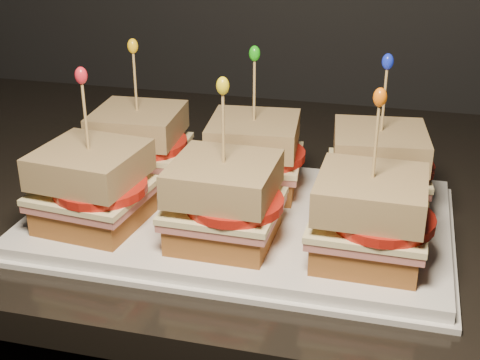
# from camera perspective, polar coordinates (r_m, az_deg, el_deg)

# --- Properties ---
(granite_slab) EXTENTS (2.65, 0.67, 0.03)m
(granite_slab) POSITION_cam_1_polar(r_m,az_deg,el_deg) (0.90, -8.77, 0.37)
(granite_slab) COLOR black
(granite_slab) RESTS_ON cabinet
(platter) EXTENTS (0.44, 0.27, 0.02)m
(platter) POSITION_cam_1_polar(r_m,az_deg,el_deg) (0.73, 0.00, -3.31)
(platter) COLOR white
(platter) RESTS_ON granite_slab
(platter_rim) EXTENTS (0.45, 0.28, 0.01)m
(platter_rim) POSITION_cam_1_polar(r_m,az_deg,el_deg) (0.73, 0.00, -3.73)
(platter_rim) COLOR white
(platter_rim) RESTS_ON granite_slab
(sandwich_0_bread_bot) EXTENTS (0.10, 0.10, 0.03)m
(sandwich_0_bread_bot) POSITION_cam_1_polar(r_m,az_deg,el_deg) (0.81, -8.47, 1.25)
(sandwich_0_bread_bot) COLOR #572F13
(sandwich_0_bread_bot) RESTS_ON platter
(sandwich_0_ham) EXTENTS (0.11, 0.11, 0.01)m
(sandwich_0_ham) POSITION_cam_1_polar(r_m,az_deg,el_deg) (0.80, -8.55, 2.38)
(sandwich_0_ham) COLOR #BC5A54
(sandwich_0_ham) RESTS_ON sandwich_0_bread_bot
(sandwich_0_cheese) EXTENTS (0.11, 0.11, 0.01)m
(sandwich_0_cheese) POSITION_cam_1_polar(r_m,az_deg,el_deg) (0.80, -8.58, 2.84)
(sandwich_0_cheese) COLOR #FBEFAC
(sandwich_0_cheese) RESTS_ON sandwich_0_ham
(sandwich_0_tomato) EXTENTS (0.10, 0.10, 0.01)m
(sandwich_0_tomato) POSITION_cam_1_polar(r_m,az_deg,el_deg) (0.79, -7.97, 3.12)
(sandwich_0_tomato) COLOR red
(sandwich_0_tomato) RESTS_ON sandwich_0_cheese
(sandwich_0_bread_top) EXTENTS (0.10, 0.10, 0.03)m
(sandwich_0_bread_top) POSITION_cam_1_polar(r_m,az_deg,el_deg) (0.79, -8.71, 4.77)
(sandwich_0_bread_top) COLOR brown
(sandwich_0_bread_top) RESTS_ON sandwich_0_tomato
(sandwich_0_pick) EXTENTS (0.00, 0.00, 0.09)m
(sandwich_0_pick) POSITION_cam_1_polar(r_m,az_deg,el_deg) (0.78, -8.92, 8.00)
(sandwich_0_pick) COLOR tan
(sandwich_0_pick) RESTS_ON sandwich_0_bread_top
(sandwich_0_frill) EXTENTS (0.01, 0.01, 0.02)m
(sandwich_0_frill) POSITION_cam_1_polar(r_m,az_deg,el_deg) (0.77, -9.14, 11.22)
(sandwich_0_frill) COLOR yellow
(sandwich_0_frill) RESTS_ON sandwich_0_pick
(sandwich_1_bread_bot) EXTENTS (0.10, 0.10, 0.03)m
(sandwich_1_bread_bot) POSITION_cam_1_polar(r_m,az_deg,el_deg) (0.77, 1.16, 0.26)
(sandwich_1_bread_bot) COLOR #572F13
(sandwich_1_bread_bot) RESTS_ON platter
(sandwich_1_ham) EXTENTS (0.11, 0.11, 0.01)m
(sandwich_1_ham) POSITION_cam_1_polar(r_m,az_deg,el_deg) (0.76, 1.17, 1.44)
(sandwich_1_ham) COLOR #BC5A54
(sandwich_1_ham) RESTS_ON sandwich_1_bread_bot
(sandwich_1_cheese) EXTENTS (0.12, 0.11, 0.01)m
(sandwich_1_cheese) POSITION_cam_1_polar(r_m,az_deg,el_deg) (0.76, 1.17, 1.93)
(sandwich_1_cheese) COLOR #FBEFAC
(sandwich_1_cheese) RESTS_ON sandwich_1_ham
(sandwich_1_tomato) EXTENTS (0.10, 0.10, 0.01)m
(sandwich_1_tomato) POSITION_cam_1_polar(r_m,az_deg,el_deg) (0.75, 1.96, 2.20)
(sandwich_1_tomato) COLOR red
(sandwich_1_tomato) RESTS_ON sandwich_1_cheese
(sandwich_1_bread_top) EXTENTS (0.11, 0.11, 0.03)m
(sandwich_1_bread_top) POSITION_cam_1_polar(r_m,az_deg,el_deg) (0.75, 1.19, 3.94)
(sandwich_1_bread_top) COLOR brown
(sandwich_1_bread_top) RESTS_ON sandwich_1_tomato
(sandwich_1_pick) EXTENTS (0.00, 0.00, 0.09)m
(sandwich_1_pick) POSITION_cam_1_polar(r_m,az_deg,el_deg) (0.74, 1.22, 7.34)
(sandwich_1_pick) COLOR tan
(sandwich_1_pick) RESTS_ON sandwich_1_bread_top
(sandwich_1_frill) EXTENTS (0.01, 0.01, 0.02)m
(sandwich_1_frill) POSITION_cam_1_polar(r_m,az_deg,el_deg) (0.72, 1.25, 10.75)
(sandwich_1_frill) COLOR #1AAA12
(sandwich_1_frill) RESTS_ON sandwich_1_pick
(sandwich_2_bread_bot) EXTENTS (0.11, 0.11, 0.03)m
(sandwich_2_bread_bot) POSITION_cam_1_polar(r_m,az_deg,el_deg) (0.75, 11.51, -0.82)
(sandwich_2_bread_bot) COLOR #572F13
(sandwich_2_bread_bot) RESTS_ON platter
(sandwich_2_ham) EXTENTS (0.12, 0.11, 0.01)m
(sandwich_2_ham) POSITION_cam_1_polar(r_m,az_deg,el_deg) (0.75, 11.62, 0.38)
(sandwich_2_ham) COLOR #BC5A54
(sandwich_2_ham) RESTS_ON sandwich_2_bread_bot
(sandwich_2_cheese) EXTENTS (0.12, 0.12, 0.01)m
(sandwich_2_cheese) POSITION_cam_1_polar(r_m,az_deg,el_deg) (0.74, 11.67, 0.87)
(sandwich_2_cheese) COLOR #FBEFAC
(sandwich_2_cheese) RESTS_ON sandwich_2_ham
(sandwich_2_tomato) EXTENTS (0.10, 0.10, 0.01)m
(sandwich_2_tomato) POSITION_cam_1_polar(r_m,az_deg,el_deg) (0.74, 12.62, 1.13)
(sandwich_2_tomato) COLOR red
(sandwich_2_tomato) RESTS_ON sandwich_2_cheese
(sandwich_2_bread_top) EXTENTS (0.11, 0.11, 0.03)m
(sandwich_2_bread_top) POSITION_cam_1_polar(r_m,az_deg,el_deg) (0.73, 11.85, 2.92)
(sandwich_2_bread_top) COLOR brown
(sandwich_2_bread_top) RESTS_ON sandwich_2_tomato
(sandwich_2_pick) EXTENTS (0.00, 0.00, 0.09)m
(sandwich_2_pick) POSITION_cam_1_polar(r_m,az_deg,el_deg) (0.72, 12.17, 6.38)
(sandwich_2_pick) COLOR tan
(sandwich_2_pick) RESTS_ON sandwich_2_bread_top
(sandwich_2_frill) EXTENTS (0.01, 0.01, 0.02)m
(sandwich_2_frill) POSITION_cam_1_polar(r_m,az_deg,el_deg) (0.71, 12.49, 9.85)
(sandwich_2_frill) COLOR #1529CD
(sandwich_2_frill) RESTS_ON sandwich_2_pick
(sandwich_3_bread_bot) EXTENTS (0.10, 0.10, 0.03)m
(sandwich_3_bread_bot) POSITION_cam_1_polar(r_m,az_deg,el_deg) (0.71, -12.29, -2.63)
(sandwich_3_bread_bot) COLOR #572F13
(sandwich_3_bread_bot) RESTS_ON platter
(sandwich_3_ham) EXTENTS (0.11, 0.11, 0.01)m
(sandwich_3_ham) POSITION_cam_1_polar(r_m,az_deg,el_deg) (0.70, -12.41, -1.37)
(sandwich_3_ham) COLOR #BC5A54
(sandwich_3_ham) RESTS_ON sandwich_3_bread_bot
(sandwich_3_cheese) EXTENTS (0.12, 0.11, 0.01)m
(sandwich_3_cheese) POSITION_cam_1_polar(r_m,az_deg,el_deg) (0.70, -12.47, -0.85)
(sandwich_3_cheese) COLOR #FBEFAC
(sandwich_3_cheese) RESTS_ON sandwich_3_ham
(sandwich_3_tomato) EXTENTS (0.10, 0.10, 0.01)m
(sandwich_3_tomato) POSITION_cam_1_polar(r_m,az_deg,el_deg) (0.68, -11.84, -0.60)
(sandwich_3_tomato) COLOR red
(sandwich_3_tomato) RESTS_ON sandwich_3_cheese
(sandwich_3_bread_top) EXTENTS (0.11, 0.11, 0.03)m
(sandwich_3_bread_top) POSITION_cam_1_polar(r_m,az_deg,el_deg) (0.69, -12.68, 1.31)
(sandwich_3_bread_top) COLOR brown
(sandwich_3_bread_top) RESTS_ON sandwich_3_tomato
(sandwich_3_pick) EXTENTS (0.00, 0.00, 0.09)m
(sandwich_3_pick) POSITION_cam_1_polar(r_m,az_deg,el_deg) (0.67, -13.04, 4.98)
(sandwich_3_pick) COLOR tan
(sandwich_3_pick) RESTS_ON sandwich_3_bread_top
(sandwich_3_frill) EXTENTS (0.01, 0.01, 0.02)m
(sandwich_3_frill) POSITION_cam_1_polar(r_m,az_deg,el_deg) (0.66, -13.41, 8.68)
(sandwich_3_frill) COLOR red
(sandwich_3_frill) RESTS_ON sandwich_3_pick
(sandwich_4_bread_bot) EXTENTS (0.10, 0.10, 0.03)m
(sandwich_4_bread_bot) POSITION_cam_1_polar(r_m,az_deg,el_deg) (0.66, -1.35, -4.05)
(sandwich_4_bread_bot) COLOR #572F13
(sandwich_4_bread_bot) RESTS_ON platter
(sandwich_4_ham) EXTENTS (0.11, 0.10, 0.01)m
(sandwich_4_ham) POSITION_cam_1_polar(r_m,az_deg,el_deg) (0.65, -1.36, -2.72)
(sandwich_4_ham) COLOR #BC5A54
(sandwich_4_ham) RESTS_ON sandwich_4_bread_bot
(sandwich_4_cheese) EXTENTS (0.11, 0.11, 0.01)m
(sandwich_4_cheese) POSITION_cam_1_polar(r_m,az_deg,el_deg) (0.65, -1.37, -2.17)
(sandwich_4_cheese) COLOR #FBEFAC
(sandwich_4_cheese) RESTS_ON sandwich_4_ham
(sandwich_4_tomato) EXTENTS (0.10, 0.10, 0.01)m
(sandwich_4_tomato) POSITION_cam_1_polar(r_m,az_deg,el_deg) (0.64, -0.49, -1.92)
(sandwich_4_tomato) COLOR red
(sandwich_4_tomato) RESTS_ON sandwich_4_cheese
(sandwich_4_bread_top) EXTENTS (0.10, 0.10, 0.03)m
(sandwich_4_bread_top) POSITION_cam_1_polar(r_m,az_deg,el_deg) (0.64, -1.40, 0.13)
(sandwich_4_bread_top) COLOR brown
(sandwich_4_bread_top) RESTS_ON sandwich_4_tomato
(sandwich_4_pick) EXTENTS (0.00, 0.00, 0.09)m
(sandwich_4_pick) POSITION_cam_1_polar(r_m,az_deg,el_deg) (0.62, -1.44, 4.06)
(sandwich_4_pick) COLOR tan
(sandwich_4_pick) RESTS_ON sandwich_4_bread_top
(sandwich_4_frill) EXTENTS (0.01, 0.01, 0.02)m
(sandwich_4_frill) POSITION_cam_1_polar(r_m,az_deg,el_deg) (0.61, -1.48, 8.04)
(sandwich_4_frill) COLOR yellow
(sandwich_4_frill) RESTS_ON sandwich_4_pick
(sandwich_5_bread_bot) EXTENTS (0.10, 0.10, 0.03)m
(sandwich_5_bread_bot) POSITION_cam_1_polar(r_m,az_deg,el_deg) (0.64, 10.77, -5.44)
(sandwich_5_bread_bot) COLOR #572F13
(sandwich_5_bread_bot) RESTS_ON platter
(sandwich_5_ham) EXTENTS (0.11, 0.10, 0.01)m
(sandwich_5_ham) POSITION_cam_1_polar(r_m,az_deg,el_deg) (0.63, 10.89, -4.09)
(sandwich_5_ham) COLOR #BC5A54
(sandwich_5_ham) RESTS_ON sandwich_5_bread_bot
(sandwich_5_cheese) EXTENTS (0.11, 0.10, 0.01)m
(sandwich_5_cheese) POSITION_cam_1_polar(r_m,az_deg,el_deg) (0.63, 10.94, -3.53)
(sandwich_5_cheese) COLOR #FBEFAC
(sandwich_5_cheese) RESTS_ON sandwich_5_ham
(sandwich_5_tomato) EXTENTS (0.10, 0.10, 0.01)m
(sandwich_5_tomato) POSITION_cam_1_polar(r_m,az_deg,el_deg) (0.62, 12.05, -3.28)
(sandwich_5_tomato) COLOR red
(sandwich_5_tomato) RESTS_ON sandwich_5_cheese
(sandwich_5_bread_top) EXTENTS (0.10, 0.10, 0.03)m
(sandwich_5_bread_top) POSITION_cam_1_polar(r_m,az_deg,el_deg) (0.62, 11.14, -1.18)
(sandwich_5_bread_top) COLOR brown
(sandwich_5_bread_top) RESTS_ON sandwich_5_tomato
(sandwich_5_pick) EXTENTS (0.00, 0.00, 0.09)m
(sandwich_5_pick) POSITION_cam_1_polar(r_m,az_deg,el_deg) (0.60, 11.50, 2.83)
(sandwich_5_pick) COLOR tan
(sandwich_5_pick) RESTS_ON sandwich_5_bread_top
(sandwich_5_frill) EXTENTS (0.01, 0.01, 0.02)m
(sandwich_5_frill) POSITION_cam_1_polar(r_m,az_deg,el_deg) (0.59, 11.86, 6.93)
(sandwich_5_frill) COLOR orange
(sandwich_5_frill) RESTS_ON sandwich_5_pick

